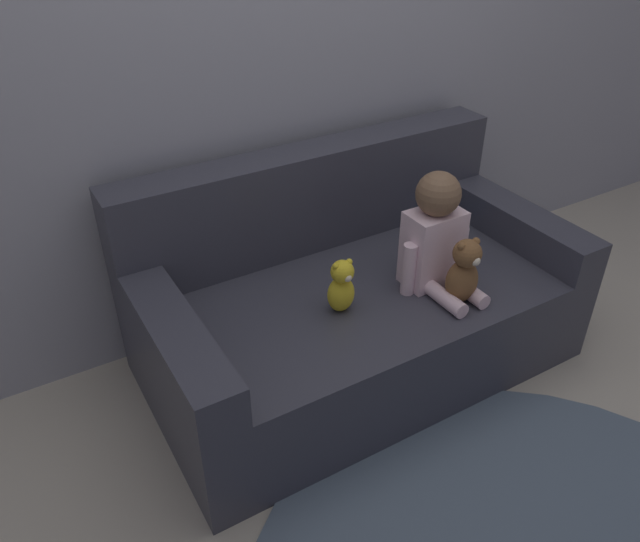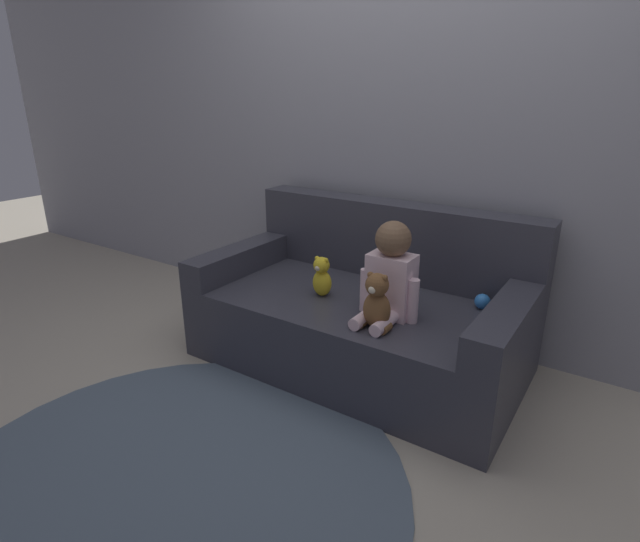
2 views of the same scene
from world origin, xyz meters
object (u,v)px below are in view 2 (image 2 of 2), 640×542
at_px(person_baby, 390,276).
at_px(teddy_bear_brown, 377,303).
at_px(plush_toy_side, 322,277).
at_px(couch, 364,311).
at_px(toy_ball, 482,301).

xyz_separation_m(person_baby, teddy_bear_brown, (0.01, -0.15, -0.08)).
relative_size(teddy_bear_brown, plush_toy_side, 1.24).
relative_size(person_baby, plush_toy_side, 2.15).
distance_m(couch, person_baby, 0.44).
distance_m(couch, teddy_bear_brown, 0.49).
relative_size(teddy_bear_brown, toy_ball, 3.48).
distance_m(couch, toy_ball, 0.61).
relative_size(person_baby, teddy_bear_brown, 1.74).
distance_m(person_baby, teddy_bear_brown, 0.17).
xyz_separation_m(person_baby, toy_ball, (0.34, 0.32, -0.16)).
bearing_deg(plush_toy_side, teddy_bear_brown, -23.56).
height_order(couch, plush_toy_side, couch).
height_order(teddy_bear_brown, toy_ball, teddy_bear_brown).
xyz_separation_m(couch, plush_toy_side, (-0.16, -0.17, 0.22)).
height_order(person_baby, teddy_bear_brown, person_baby).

